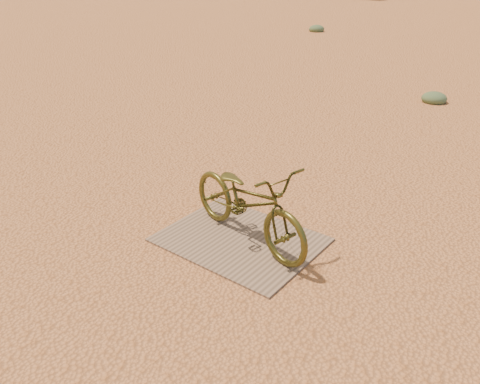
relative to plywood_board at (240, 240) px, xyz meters
The scene contains 5 objects.
ground 0.37m from the plywood_board, 88.05° to the left, with size 120.00×120.00×0.00m, color #BD7E4E.
plywood_board is the anchor object (origin of this frame).
bicycle 0.48m from the plywood_board, 26.87° to the left, with size 0.61×1.74×0.92m, color #434318.
kale_a 7.06m from the plywood_board, 90.99° to the left, with size 0.53×0.53×0.29m, color #57714C.
kale_c 18.02m from the plywood_board, 116.59° to the left, with size 0.68×0.68×0.37m, color #57714C.
Camera 1 is at (2.62, -3.79, 2.68)m, focal length 35.00 mm.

